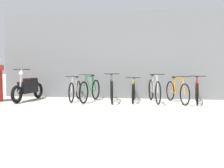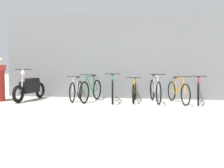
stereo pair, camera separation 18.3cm
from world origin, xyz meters
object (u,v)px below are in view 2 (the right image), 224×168
Objects in this scene: bicycle_1 at (91,90)px; bicycle_5 at (178,92)px; bicycle_6 at (198,92)px; motorcycle at (30,88)px; bicycle_2 at (112,90)px; bicycle_4 at (155,90)px; bicycle_3 at (134,91)px; bicycle_0 at (76,90)px.

bicycle_1 reaches higher than bicycle_5.
motorcycle is at bearing -79.44° from bicycle_6.
bicycle_4 is (1.36, 0.08, 0.00)m from bicycle_2.
bicycle_5 is 0.62m from bicycle_6.
bicycle_2 is 0.96× the size of bicycle_4.
bicycle_3 is 0.67m from bicycle_4.
bicycle_3 is at bearing 106.43° from bicycle_1.
bicycle_6 is 0.91× the size of motorcycle.
bicycle_0 is at bearing 103.72° from motorcycle.
bicycle_6 is 5.48m from motorcycle.
bicycle_6 reaches higher than bicycle_5.
bicycle_2 is (1.25, -0.13, 0.03)m from bicycle_0.
bicycle_2 reaches higher than bicycle_4.
bicycle_0 reaches higher than bicycle_3.
bicycle_2 is 0.71m from bicycle_3.
bicycle_1 is 0.97× the size of bicycle_4.
bicycle_1 is 1.08× the size of bicycle_3.
bicycle_5 is 0.88× the size of motorcycle.
bicycle_3 is at bearing 93.29° from bicycle_2.
bicycle_4 is 1.05× the size of bicycle_5.
bicycle_4 is 1.32m from bicycle_6.
bicycle_1 is 1.01× the size of bicycle_2.
bicycle_4 is at bearing 82.14° from bicycle_3.
bicycle_0 is 3.32m from bicycle_5.
motorcycle is at bearing -98.25° from bicycle_4.
bicycle_0 is at bearing -82.00° from bicycle_6.
bicycle_4 is at bearing -80.13° from bicycle_6.
bicycle_2 reaches higher than bicycle_0.
bicycle_1 is at bearing -107.19° from bicycle_5.
bicycle_0 is at bearing -105.65° from bicycle_2.
bicycle_2 is at bearing 97.06° from motorcycle.
bicycle_0 is 1.95m from bicycle_3.
bicycle_6 is (3.93, -0.01, 0.01)m from bicycle_0.
bicycle_4 is 1.02× the size of bicycle_6.
bicycle_6 reaches higher than bicycle_3.
motorcycle reaches higher than bicycle_2.
bicycle_5 is at bearing 74.18° from bicycle_4.
bicycle_1 is 1.41m from bicycle_3.
bicycle_0 is 1.26m from bicycle_2.
bicycle_6 is (2.68, 0.12, -0.02)m from bicycle_2.
bicycle_6 reaches higher than bicycle_0.
bicycle_0 is 3.93m from bicycle_6.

